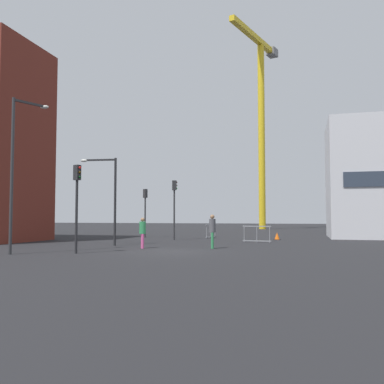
% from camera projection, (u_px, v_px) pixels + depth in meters
% --- Properties ---
extents(ground, '(160.00, 160.00, 0.00)m').
position_uv_depth(ground, '(168.00, 251.00, 20.42)').
color(ground, black).
extents(construction_crane, '(5.06, 13.24, 25.91)m').
position_uv_depth(construction_crane, '(261.00, 108.00, 57.05)').
color(construction_crane, yellow).
rests_on(construction_crane, ground).
extents(streetlamp_tall, '(0.93, 1.61, 7.09)m').
position_uv_depth(streetlamp_tall, '(17.00, 161.00, 19.22)').
color(streetlamp_tall, '#2D2D30').
rests_on(streetlamp_tall, ground).
extents(streetlamp_short, '(2.22, 0.40, 5.11)m').
position_uv_depth(streetlamp_short, '(109.00, 190.00, 24.72)').
color(streetlamp_short, '#232326').
rests_on(streetlamp_short, ground).
extents(traffic_light_far, '(0.39, 0.31, 4.06)m').
position_uv_depth(traffic_light_far, '(77.00, 194.00, 19.43)').
color(traffic_light_far, '#232326').
rests_on(traffic_light_far, ground).
extents(traffic_light_corner, '(0.39, 0.35, 4.28)m').
position_uv_depth(traffic_light_corner, '(174.00, 200.00, 30.49)').
color(traffic_light_corner, '#2D2D30').
rests_on(traffic_light_corner, ground).
extents(traffic_light_median, '(0.39, 0.34, 3.88)m').
position_uv_depth(traffic_light_median, '(145.00, 205.00, 33.90)').
color(traffic_light_median, '#2D2D30').
rests_on(traffic_light_median, ground).
extents(pedestrian_walking, '(0.34, 0.34, 1.79)m').
position_uv_depth(pedestrian_walking, '(212.00, 229.00, 22.29)').
color(pedestrian_walking, '#2D844C').
rests_on(pedestrian_walking, ground).
extents(pedestrian_waiting, '(0.34, 0.34, 1.62)m').
position_uv_depth(pedestrian_waiting, '(143.00, 231.00, 22.43)').
color(pedestrian_waiting, '#D14C8C').
rests_on(pedestrian_waiting, ground).
extents(safety_barrier_rear, '(1.86, 0.29, 1.08)m').
position_uv_depth(safety_barrier_rear, '(257.00, 234.00, 27.47)').
color(safety_barrier_rear, gray).
rests_on(safety_barrier_rear, ground).
extents(safety_barrier_mid_span, '(0.31, 2.28, 1.08)m').
position_uv_depth(safety_barrier_mid_span, '(211.00, 231.00, 32.79)').
color(safety_barrier_mid_span, gray).
rests_on(safety_barrier_mid_span, ground).
extents(traffic_cone_orange, '(0.52, 0.52, 0.52)m').
position_uv_depth(traffic_cone_orange, '(277.00, 236.00, 30.56)').
color(traffic_cone_orange, black).
rests_on(traffic_cone_orange, ground).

